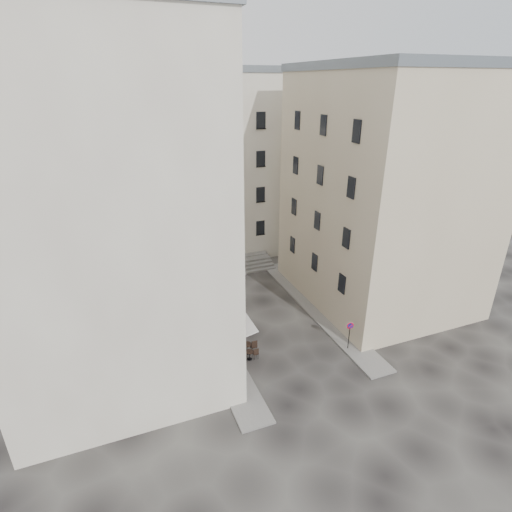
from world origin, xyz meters
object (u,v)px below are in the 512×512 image
bistro_table_a (249,354)px  no_parking_sign (350,331)px  pedestrian (233,321)px  bistro_table_b (246,347)px

bistro_table_a → no_parking_sign: bearing=-12.5°
no_parking_sign → bistro_table_a: 7.08m
pedestrian → no_parking_sign: bearing=115.9°
bistro_table_b → bistro_table_a: bearing=-93.7°
bistro_table_b → pedestrian: size_ratio=0.86×
bistro_table_a → bistro_table_b: size_ratio=0.84×
no_parking_sign → bistro_table_b: (-6.77, 2.20, -1.08)m
pedestrian → bistro_table_a: bearing=62.7°
bistro_table_b → pedestrian: (-0.00, 2.99, 0.32)m
bistro_table_a → pedestrian: (0.04, 3.68, 0.40)m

